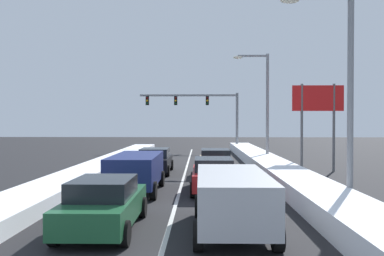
# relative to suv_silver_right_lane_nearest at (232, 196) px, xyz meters

# --- Properties ---
(ground_plane) EXTENTS (120.00, 120.00, 0.00)m
(ground_plane) POSITION_rel_suv_silver_right_lane_nearest_xyz_m (-1.83, 8.97, -1.02)
(ground_plane) COLOR black
(lane_stripe_between_right_lane_and_center_lane) EXTENTS (0.14, 41.81, 0.01)m
(lane_stripe_between_right_lane_and_center_lane) POSITION_rel_suv_silver_right_lane_nearest_xyz_m (-1.83, 12.77, -1.01)
(lane_stripe_between_right_lane_and_center_lane) COLOR silver
(lane_stripe_between_right_lane_and_center_lane) RESTS_ON ground
(snow_bank_right_shoulder) EXTENTS (2.05, 41.81, 0.75)m
(snow_bank_right_shoulder) POSITION_rel_suv_silver_right_lane_nearest_xyz_m (3.47, 12.77, -0.64)
(snow_bank_right_shoulder) COLOR white
(snow_bank_right_shoulder) RESTS_ON ground
(snow_bank_left_shoulder) EXTENTS (2.19, 41.81, 0.57)m
(snow_bank_left_shoulder) POSITION_rel_suv_silver_right_lane_nearest_xyz_m (-7.13, 12.77, -0.73)
(snow_bank_left_shoulder) COLOR white
(snow_bank_left_shoulder) RESTS_ON ground
(suv_silver_right_lane_nearest) EXTENTS (2.16, 4.90, 1.67)m
(suv_silver_right_lane_nearest) POSITION_rel_suv_silver_right_lane_nearest_xyz_m (0.00, 0.00, 0.00)
(suv_silver_right_lane_nearest) COLOR #B7BABF
(suv_silver_right_lane_nearest) RESTS_ON ground
(sedan_red_right_lane_second) EXTENTS (2.00, 4.50, 1.51)m
(sedan_red_right_lane_second) POSITION_rel_suv_silver_right_lane_nearest_xyz_m (-0.32, 6.57, -0.25)
(sedan_red_right_lane_second) COLOR maroon
(sedan_red_right_lane_second) RESTS_ON ground
(sedan_tan_right_lane_third) EXTENTS (2.00, 4.50, 1.51)m
(sedan_tan_right_lane_third) POSITION_rel_suv_silver_right_lane_nearest_xyz_m (-0.02, 12.30, -0.25)
(sedan_tan_right_lane_third) COLOR #937F60
(sedan_tan_right_lane_third) RESTS_ON ground
(sedan_green_center_lane_nearest) EXTENTS (2.00, 4.50, 1.51)m
(sedan_green_center_lane_nearest) POSITION_rel_suv_silver_right_lane_nearest_xyz_m (-3.69, 0.15, -0.25)
(sedan_green_center_lane_nearest) COLOR #1E5633
(sedan_green_center_lane_nearest) RESTS_ON ground
(suv_navy_center_lane_second) EXTENTS (2.16, 4.90, 1.67)m
(suv_navy_center_lane_second) POSITION_rel_suv_silver_right_lane_nearest_xyz_m (-3.74, 6.32, 0.00)
(suv_navy_center_lane_second) COLOR navy
(suv_navy_center_lane_second) RESTS_ON ground
(sedan_black_center_lane_third) EXTENTS (2.00, 4.50, 1.51)m
(sedan_black_center_lane_third) POSITION_rel_suv_silver_right_lane_nearest_xyz_m (-3.65, 12.96, -0.25)
(sedan_black_center_lane_third) COLOR black
(sedan_black_center_lane_third) RESTS_ON ground
(traffic_light_gantry) EXTENTS (10.60, 0.47, 6.20)m
(traffic_light_gantry) POSITION_rel_suv_silver_right_lane_nearest_xyz_m (-0.65, 31.76, 3.71)
(traffic_light_gantry) COLOR slate
(traffic_light_gantry) RESTS_ON ground
(street_lamp_right_near) EXTENTS (2.66, 0.36, 7.77)m
(street_lamp_right_near) POSITION_rel_suv_silver_right_lane_nearest_xyz_m (4.14, 3.27, 3.66)
(street_lamp_right_near) COLOR gray
(street_lamp_right_near) RESTS_ON ground
(street_lamp_right_mid) EXTENTS (2.66, 0.36, 8.14)m
(street_lamp_right_mid) POSITION_rel_suv_silver_right_lane_nearest_xyz_m (3.72, 18.47, 3.86)
(street_lamp_right_mid) COLOR gray
(street_lamp_right_mid) RESTS_ON ground
(roadside_sign_right) EXTENTS (3.20, 0.16, 5.50)m
(roadside_sign_right) POSITION_rel_suv_silver_right_lane_nearest_xyz_m (6.47, 13.93, 3.00)
(roadside_sign_right) COLOR #59595B
(roadside_sign_right) RESTS_ON ground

